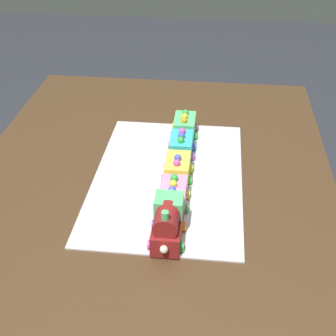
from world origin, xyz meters
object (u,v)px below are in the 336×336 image
Objects in this scene: cake_car_hopper_bubblegum at (173,194)px; cake_locomotive at (167,223)px; dining_table at (149,218)px; cake_car_flatbed_turquoise at (181,145)px; cake_car_gondola_lemon at (178,168)px; cake_car_caboose_mint_green at (185,126)px.

cake_locomotive is at bearing 180.00° from cake_car_hopper_bubblegum.
dining_table is 14.00× the size of cake_car_hopper_bubblegum.
cake_locomotive is 0.13m from cake_car_hopper_bubblegum.
cake_car_flatbed_turquoise is (0.36, -0.00, -0.02)m from cake_locomotive.
cake_car_flatbed_turquoise is (0.17, -0.07, 0.14)m from dining_table.
dining_table is 10.00× the size of cake_locomotive.
cake_car_caboose_mint_green is (0.24, 0.00, 0.00)m from cake_car_gondola_lemon.
cake_car_hopper_bubblegum is 0.12m from cake_car_gondola_lemon.
cake_car_gondola_lemon is (0.05, -0.07, 0.14)m from dining_table.
cake_car_caboose_mint_green is at bearing 0.00° from cake_car_flatbed_turquoise.
cake_car_hopper_bubblegum is at bearing -0.00° from cake_locomotive.
cake_locomotive is 1.40× the size of cake_car_caboose_mint_green.
cake_car_flatbed_turquoise is 0.12m from cake_car_caboose_mint_green.
dining_table is at bearing 20.53° from cake_locomotive.
cake_car_caboose_mint_green is at bearing 0.00° from cake_car_gondola_lemon.
cake_locomotive is 1.40× the size of cake_car_hopper_bubblegum.
cake_locomotive is (-0.20, -0.07, 0.16)m from dining_table.
cake_car_caboose_mint_green is at bearing -0.00° from cake_locomotive.
cake_car_hopper_bubblegum is at bearing 180.00° from cake_car_flatbed_turquoise.
cake_car_gondola_lemon is (0.25, -0.00, -0.02)m from cake_locomotive.
cake_car_hopper_bubblegum and cake_car_caboose_mint_green have the same top height.
dining_table is at bearing 165.24° from cake_car_caboose_mint_green.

